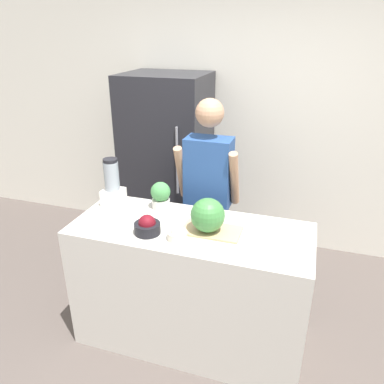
% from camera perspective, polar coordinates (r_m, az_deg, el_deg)
% --- Properties ---
extents(ground_plane, '(14.00, 14.00, 0.00)m').
position_cam_1_polar(ground_plane, '(2.89, -2.47, -25.41)').
color(ground_plane, '#564C47').
extents(wall_back, '(8.00, 0.06, 2.60)m').
position_cam_1_polar(wall_back, '(3.92, 7.46, 10.50)').
color(wall_back, white).
rests_on(wall_back, ground_plane).
extents(counter_island, '(1.62, 0.67, 0.95)m').
position_cam_1_polar(counter_island, '(2.79, -0.22, -14.04)').
color(counter_island, beige).
rests_on(counter_island, ground_plane).
extents(refrigerator, '(0.80, 0.71, 1.80)m').
position_cam_1_polar(refrigerator, '(3.85, -3.77, 4.19)').
color(refrigerator, '#232328').
rests_on(refrigerator, ground_plane).
extents(person, '(0.51, 0.27, 1.71)m').
position_cam_1_polar(person, '(3.12, 2.46, -0.85)').
color(person, '#4C608C').
rests_on(person, ground_plane).
extents(cutting_board, '(0.39, 0.22, 0.01)m').
position_cam_1_polar(cutting_board, '(2.49, 2.99, -5.88)').
color(cutting_board, tan).
rests_on(cutting_board, counter_island).
extents(watermelon, '(0.23, 0.23, 0.23)m').
position_cam_1_polar(watermelon, '(2.42, 2.41, -3.55)').
color(watermelon, '#3D7F3D').
rests_on(watermelon, cutting_board).
extents(bowl_cherries, '(0.17, 0.17, 0.13)m').
position_cam_1_polar(bowl_cherries, '(2.46, -6.84, -5.19)').
color(bowl_cherries, black).
rests_on(bowl_cherries, counter_island).
extents(bowl_cream, '(0.13, 0.13, 0.10)m').
position_cam_1_polar(bowl_cream, '(2.38, -2.28, -6.41)').
color(bowl_cream, beige).
rests_on(bowl_cream, counter_island).
extents(blender, '(0.15, 0.15, 0.36)m').
position_cam_1_polar(blender, '(2.86, -12.04, 1.00)').
color(blender, silver).
rests_on(blender, counter_island).
extents(potted_plant, '(0.15, 0.15, 0.20)m').
position_cam_1_polar(potted_plant, '(2.77, -4.80, -0.48)').
color(potted_plant, beige).
rests_on(potted_plant, counter_island).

